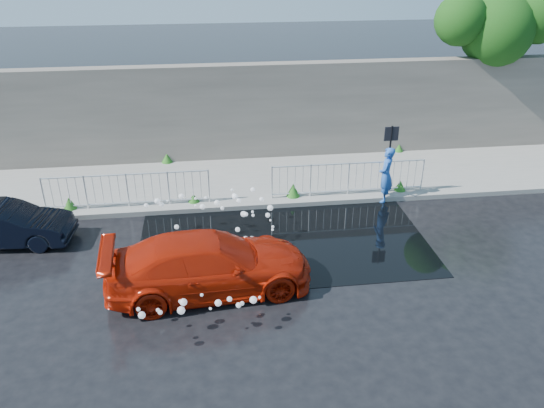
{
  "coord_description": "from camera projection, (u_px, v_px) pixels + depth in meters",
  "views": [
    {
      "loc": [
        -1.46,
        -11.92,
        7.62
      ],
      "look_at": [
        0.23,
        1.23,
        1.0
      ],
      "focal_mm": 35.0,
      "sensor_mm": 36.0,
      "label": 1
    }
  ],
  "objects": [
    {
      "name": "railing_right",
      "position": [
        348.0,
        177.0,
        17.13
      ],
      "size": [
        5.05,
        0.05,
        1.1
      ],
      "color": "silver",
      "rests_on": "pavement"
    },
    {
      "name": "ground",
      "position": [
        269.0,
        258.0,
        14.14
      ],
      "size": [
        90.0,
        90.0,
        0.0
      ],
      "primitive_type": "plane",
      "color": "black",
      "rests_on": "ground"
    },
    {
      "name": "sign_post",
      "position": [
        390.0,
        150.0,
        16.6
      ],
      "size": [
        0.45,
        0.06,
        2.5
      ],
      "color": "black",
      "rests_on": "ground"
    },
    {
      "name": "railing_left",
      "position": [
        127.0,
        189.0,
        16.33
      ],
      "size": [
        5.05,
        0.05,
        1.1
      ],
      "color": "silver",
      "rests_on": "pavement"
    },
    {
      "name": "curb",
      "position": [
        258.0,
        206.0,
        16.77
      ],
      "size": [
        30.0,
        0.25,
        0.16
      ],
      "primitive_type": "cube",
      "color": "gray",
      "rests_on": "ground"
    },
    {
      "name": "weeds",
      "position": [
        248.0,
        181.0,
        17.89
      ],
      "size": [
        12.17,
        3.93,
        0.44
      ],
      "color": "#16531A",
      "rests_on": "pavement"
    },
    {
      "name": "red_car",
      "position": [
        209.0,
        264.0,
        12.59
      ],
      "size": [
        5.05,
        2.39,
        1.42
      ],
      "primitive_type": "imported",
      "rotation": [
        0.0,
        0.0,
        1.65
      ],
      "color": "#AA1906",
      "rests_on": "ground"
    },
    {
      "name": "pavement",
      "position": [
        252.0,
        180.0,
        18.55
      ],
      "size": [
        30.0,
        4.0,
        0.15
      ],
      "primitive_type": "cube",
      "color": "gray",
      "rests_on": "ground"
    },
    {
      "name": "retaining_wall",
      "position": [
        245.0,
        112.0,
        19.68
      ],
      "size": [
        30.0,
        0.6,
        3.5
      ],
      "primitive_type": "cube",
      "color": "#5B544D",
      "rests_on": "pavement"
    },
    {
      "name": "puddle",
      "position": [
        282.0,
        238.0,
        15.09
      ],
      "size": [
        8.0,
        5.0,
        0.01
      ],
      "primitive_type": "cube",
      "color": "black",
      "rests_on": "ground"
    },
    {
      "name": "tree",
      "position": [
        503.0,
        24.0,
        19.68
      ],
      "size": [
        5.1,
        2.71,
        6.35
      ],
      "color": "#332114",
      "rests_on": "ground"
    },
    {
      "name": "person",
      "position": [
        386.0,
        175.0,
        16.87
      ],
      "size": [
        0.68,
        0.79,
        1.83
      ],
      "primitive_type": "imported",
      "rotation": [
        0.0,
        0.0,
        -2.02
      ],
      "color": "blue",
      "rests_on": "ground"
    },
    {
      "name": "dark_car",
      "position": [
        6.0,
        225.0,
        14.59
      ],
      "size": [
        3.64,
        1.52,
        1.17
      ],
      "primitive_type": "imported",
      "rotation": [
        0.0,
        0.0,
        1.49
      ],
      "color": "black",
      "rests_on": "ground"
    },
    {
      "name": "water_spray",
      "position": [
        217.0,
        235.0,
        13.81
      ],
      "size": [
        3.59,
        5.47,
        1.08
      ],
      "color": "white",
      "rests_on": "ground"
    }
  ]
}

